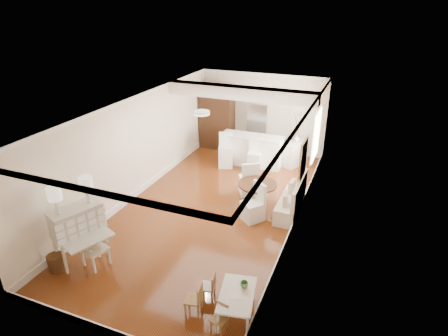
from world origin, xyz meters
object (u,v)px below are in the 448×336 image
Objects in this scene: kids_table at (237,305)px; slip_chair_far at (249,177)px; wicker_basket at (56,262)px; sideboard at (295,153)px; bar_stool_right at (254,157)px; kids_chair_b at (208,286)px; secretary_bureau at (79,234)px; kids_chair_a at (193,299)px; pantry_cabinet at (217,117)px; kids_chair_c at (219,319)px; bar_stool_left at (226,151)px; fridge at (267,130)px; breakfast_counter at (252,150)px; slip_chair_near at (252,202)px; dining_table at (257,195)px; gustavian_armchair at (95,248)px.

slip_chair_far reaches higher than kids_table.
sideboard is (3.45, 7.09, 0.25)m from wicker_basket.
bar_stool_right reaches higher than sideboard.
kids_chair_b is (3.24, 0.42, 0.11)m from wicker_basket.
bar_stool_right is (2.03, 5.67, -0.14)m from secretary_bureau.
secretary_bureau is 6.03m from bar_stool_right.
pantry_cabinet is at bearing -170.62° from kids_chair_a.
kids_table is 6.89m from sideboard.
bar_stool_left reaches higher than kids_chair_c.
kids_chair_c is (3.44, -0.67, -0.38)m from secretary_bureau.
fridge is at bearing 110.60° from kids_chair_c.
fridge is at bearing -0.90° from pantry_cabinet.
sideboard is (1.36, 0.48, -0.10)m from breakfast_counter.
kids_chair_b is 6.67m from sideboard.
pantry_cabinet reaches higher than kids_chair_b.
fridge reaches higher than bar_stool_right.
bar_stool_left is (-0.74, -0.49, 0.06)m from breakfast_counter.
kids_chair_c is at bearing -88.30° from bar_stool_right.
kids_table is at bearing -74.26° from breakfast_counter.
fridge is at bearing 79.22° from breakfast_counter.
slip_chair_near is (-0.07, 2.90, 0.21)m from kids_chair_b.
dining_table is 1.00× the size of slip_chair_far.
wicker_basket is at bearing -96.45° from slip_chair_near.
fridge is (-1.44, 7.86, 0.64)m from kids_chair_c.
secretary_bureau reaches higher than kids_chair_b.
kids_table is 7.63m from fridge.
secretary_bureau is 2.07× the size of kids_chair_a.
breakfast_counter is 0.88m from bar_stool_left.
kids_table is at bearing 18.80° from secretary_bureau.
breakfast_counter is 1.14× the size of fridge.
secretary_bureau reaches higher than bar_stool_left.
kids_chair_a reaches higher than kids_chair_b.
bar_stool_left is at bearing -130.60° from sideboard.
kids_chair_c is 0.59× the size of sideboard.
kids_table is at bearing -77.75° from gustavian_armchair.
kids_chair_a is 0.61m from kids_chair_c.
kids_chair_b is 0.27× the size of breakfast_counter.
pantry_cabinet is 3.21m from sideboard.
kids_chair_a is at bearing -92.93° from bar_stool_left.
slip_chair_near is 0.55× the size of fridge.
slip_chair_near is (-0.55, 3.52, 0.23)m from kids_chair_c.
secretary_bureau reaches higher than breakfast_counter.
bar_stool_left reaches higher than wicker_basket.
kids_chair_b is 0.49× the size of bar_stool_left.
slip_chair_far is (-0.52, 1.28, 0.02)m from slip_chair_near.
slip_chair_far is at bearing -9.23° from gustavian_armchair.
kids_chair_c is at bearing 27.33° from kids_chair_b.
slip_chair_far reaches higher than sideboard.
kids_chair_b is at bearing -74.17° from gustavian_armchair.
kids_chair_a is at bearing -93.08° from bar_stool_right.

